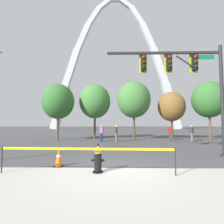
{
  "coord_description": "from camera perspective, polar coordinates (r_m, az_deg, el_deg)",
  "views": [
    {
      "loc": [
        0.08,
        -6.68,
        1.69
      ],
      "look_at": [
        -0.16,
        5.0,
        2.5
      ],
      "focal_mm": 27.89,
      "sensor_mm": 36.0,
      "label": 1
    }
  ],
  "objects": [
    {
      "name": "ground_plane",
      "position": [
        6.89,
        0.53,
        -18.16
      ],
      "size": [
        240.0,
        240.0,
        0.0
      ],
      "primitive_type": "plane",
      "color": "#474749"
    },
    {
      "name": "fire_hydrant",
      "position": [
        6.32,
        -4.64,
        -15.1
      ],
      "size": [
        0.46,
        0.48,
        0.99
      ],
      "color": "black",
      "rests_on": "ground"
    },
    {
      "name": "caution_tape_barrier",
      "position": [
        6.1,
        -8.41,
        -13.7
      ],
      "size": [
        5.93,
        0.24,
        0.93
      ],
      "color": "#232326",
      "rests_on": "ground"
    },
    {
      "name": "traffic_cone_by_hydrant",
      "position": [
        7.5,
        -17.09,
        -14.02
      ],
      "size": [
        0.36,
        0.36,
        0.73
      ],
      "color": "black",
      "rests_on": "ground"
    },
    {
      "name": "traffic_signal_gantry",
      "position": [
        10.51,
        23.88,
        10.58
      ],
      "size": [
        6.42,
        0.44,
        6.0
      ],
      "color": "#232326",
      "rests_on": "ground"
    },
    {
      "name": "monument_arch",
      "position": [
        62.3,
        1.08,
        13.6
      ],
      "size": [
        44.44,
        2.43,
        47.14
      ],
      "color": "silver",
      "rests_on": "ground"
    },
    {
      "name": "tree_far_left",
      "position": [
        19.56,
        -17.24,
        3.31
      ],
      "size": [
        3.43,
        3.43,
        6.01
      ],
      "color": "brown",
      "rests_on": "ground"
    },
    {
      "name": "tree_left_mid",
      "position": [
        20.52,
        -5.62,
        3.46
      ],
      "size": [
        3.63,
        3.63,
        6.34
      ],
      "color": "brown",
      "rests_on": "ground"
    },
    {
      "name": "tree_center_left",
      "position": [
        19.24,
        7.16,
        4.02
      ],
      "size": [
        3.64,
        3.64,
        6.36
      ],
      "color": "brown",
      "rests_on": "ground"
    },
    {
      "name": "tree_center_right",
      "position": [
        20.97,
        18.93,
        1.69
      ],
      "size": [
        3.08,
        3.08,
        5.38
      ],
      "color": "brown",
      "rests_on": "ground"
    },
    {
      "name": "tree_right_mid",
      "position": [
        22.25,
        29.19,
        3.6
      ],
      "size": [
        3.7,
        3.7,
        6.47
      ],
      "color": "brown",
      "rests_on": "ground"
    },
    {
      "name": "pedestrian_walking_left",
      "position": [
        18.97,
        18.47,
        -6.41
      ],
      "size": [
        0.34,
        0.22,
        1.59
      ],
      "color": "#38383D",
      "rests_on": "ground"
    },
    {
      "name": "pedestrian_standing_center",
      "position": [
        16.62,
        -3.48,
        -6.98
      ],
      "size": [
        0.39,
        0.3,
        1.59
      ],
      "color": "#232847",
      "rests_on": "ground"
    },
    {
      "name": "pedestrian_walking_right",
      "position": [
        18.75,
        24.71,
        -6.28
      ],
      "size": [
        0.3,
        0.39,
        1.59
      ],
      "color": "brown",
      "rests_on": "ground"
    },
    {
      "name": "pedestrian_near_trees",
      "position": [
        16.56,
        1.46,
        -6.99
      ],
      "size": [
        0.29,
        0.38,
        1.59
      ],
      "color": "brown",
      "rests_on": "ground"
    }
  ]
}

